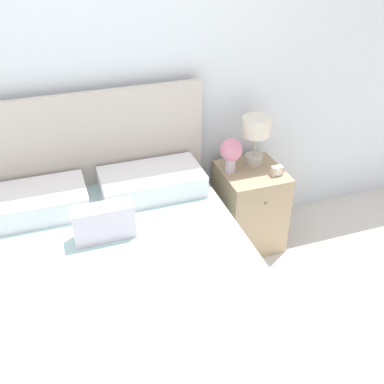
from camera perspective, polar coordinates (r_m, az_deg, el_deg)
The scene contains 7 objects.
ground_plane at distance 3.37m, azimuth -11.67°, elevation -7.22°, with size 12.00×12.00×0.00m, color silver.
wall_back at distance 2.80m, azimuth -14.91°, elevation 14.57°, with size 8.00×0.06×2.60m.
bed at distance 2.50m, azimuth -9.18°, elevation -14.13°, with size 1.53×1.92×1.20m.
nightstand at distance 3.23m, azimuth 7.28°, elevation -1.87°, with size 0.42×0.46×0.60m.
table_lamp at distance 3.06m, azimuth 8.10°, elevation 7.53°, with size 0.19×0.19×0.34m.
flower_vase at distance 2.98m, azimuth 5.03°, elevation 5.08°, with size 0.15×0.15×0.24m.
alarm_clock at distance 3.03m, azimuth 10.75°, elevation 2.65°, with size 0.07×0.05×0.06m.
Camera 1 is at (-0.18, -2.60, 2.13)m, focal length 42.00 mm.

